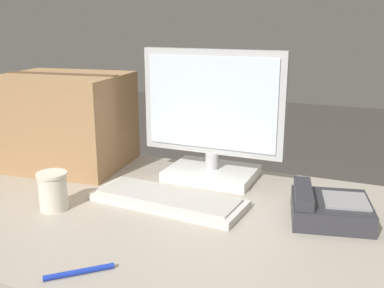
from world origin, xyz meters
name	(u,v)px	position (x,y,z in m)	size (l,w,h in m)	color
monitor	(212,123)	(0.04, 0.31, 0.94)	(0.48, 0.21, 0.43)	white
keyboard	(169,200)	(0.00, 0.05, 0.76)	(0.46, 0.20, 0.03)	beige
desk_phone	(328,208)	(0.44, 0.12, 0.78)	(0.24, 0.24, 0.08)	#2D2D33
paper_cup_right	(53,191)	(-0.28, -0.11, 0.80)	(0.09, 0.09, 0.11)	beige
cardboard_box	(65,120)	(-0.50, 0.24, 0.91)	(0.46, 0.39, 0.33)	#9E754C
pen_marker	(79,272)	(-0.01, -0.36, 0.75)	(0.11, 0.11, 0.01)	#1933B2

